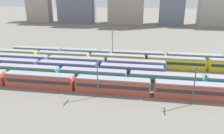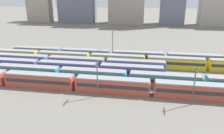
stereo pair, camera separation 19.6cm
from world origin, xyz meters
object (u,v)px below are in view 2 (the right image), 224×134
Objects in this scene: train_track_5 at (166,58)px; catenary_pole_2 at (97,77)px; train_track_0 at (113,85)px; train_track_3 at (76,63)px; train_track_4 at (117,60)px; catenary_pole_1 at (113,43)px; train_track_2 at (68,68)px; catenary_pole_0 at (194,84)px; train_track_1 at (128,78)px.

catenary_pole_2 reaches higher than train_track_5.
train_track_3 is at bearing 132.63° from train_track_0.
catenary_pole_1 reaches higher than train_track_4.
train_track_2 and train_track_5 have the same top height.
train_track_5 is at bearing 97.52° from catenary_pole_0.
train_track_2 and train_track_3 have the same top height.
train_track_5 is at bearing 59.26° from catenary_pole_2.
train_track_5 is at bearing -8.62° from catenary_pole_1.
train_track_5 is at bearing 27.98° from train_track_2.
train_track_2 is 0.50× the size of train_track_5.
train_track_1 and train_track_3 have the same top height.
catenary_pole_0 is at bearing -54.61° from catenary_pole_1.
train_track_5 is at bearing 61.45° from train_track_0.
catenary_pole_0 is at bearing -29.69° from train_track_1.
catenary_pole_2 reaches higher than train_track_3.
train_track_5 is 19.54m from catenary_pole_1.
train_track_1 and train_track_2 have the same top height.
train_track_5 is (28.50, 10.40, 0.00)m from train_track_3.
catenary_pole_0 is at bearing -30.21° from train_track_3.
catenary_pole_2 is (1.77, -31.79, -0.66)m from catenary_pole_1.
catenary_pole_2 is (-21.05, 0.33, 0.20)m from catenary_pole_0.
train_track_0 is 9.14× the size of catenary_pole_1.
train_track_3 and train_track_5 have the same top height.
train_track_4 is 16.84m from train_track_5.
train_track_4 is (12.48, 5.20, 0.00)m from train_track_3.
catenary_pole_2 is (-1.17, -23.71, 3.11)m from train_track_4.
train_track_2 is 16.92m from train_track_4.
catenary_pole_0 is 0.84× the size of catenary_pole_1.
train_track_0 is at bearing -47.37° from train_track_3.
catenary_pole_1 is at bearing 93.18° from catenary_pole_2.
train_track_2 is 18.31m from catenary_pole_2.
train_track_3 and train_track_4 have the same top height.
train_track_3 is at bearing 121.42° from catenary_pole_2.
train_track_2 is 33.25m from train_track_5.
catenary_pole_2 is (12.17, -13.31, 3.11)m from train_track_2.
train_track_1 is at bearing 150.31° from catenary_pole_0.
catenary_pole_0 reaches higher than train_track_4.
train_track_0 is 18.52m from catenary_pole_0.
catenary_pole_1 is 1.14× the size of catenary_pole_2.
catenary_pole_1 is 31.84m from catenary_pole_2.
train_track_5 is (16.02, 5.20, 0.00)m from train_track_4.
train_track_5 is (14.14, 26.00, 0.00)m from train_track_0.
catenary_pole_2 is at bearing -86.82° from catenary_pole_1.
train_track_2 is at bearing -142.07° from train_track_4.
catenary_pole_1 is (-18.96, 2.87, 3.77)m from train_track_5.
train_track_1 and train_track_4 have the same top height.
catenary_pole_2 reaches higher than train_track_0.
catenary_pole_1 is (9.55, 13.27, 3.77)m from train_track_3.
train_track_3 is at bearing 149.36° from train_track_1.
catenary_pole_2 is at bearing -47.56° from train_track_2.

